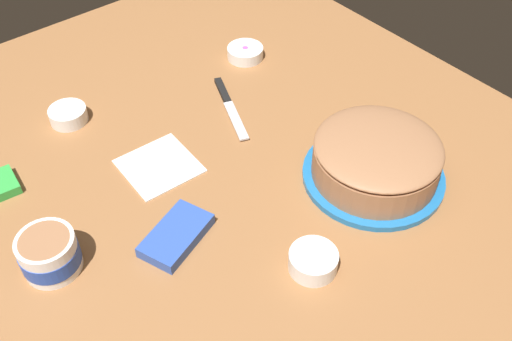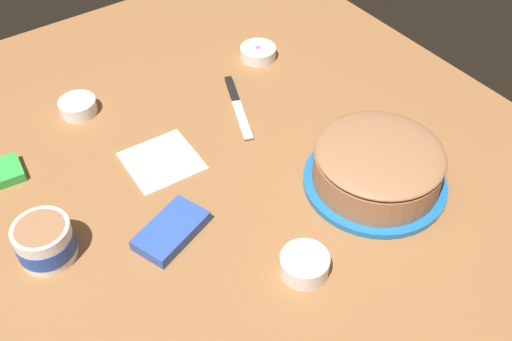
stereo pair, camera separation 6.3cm
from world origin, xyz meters
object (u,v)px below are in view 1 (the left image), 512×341
Objects in this scene: frosting_tub at (49,253)px; paper_napkin at (159,165)px; frosted_cake at (376,161)px; sprinkle_bowl_blue at (68,115)px; spreading_knife at (228,102)px; candy_box_lower at (176,235)px; sprinkle_bowl_rainbow at (245,52)px; sprinkle_bowl_yellow at (313,260)px.

frosting_tub reaches higher than paper_napkin.
frosted_cake is 0.71m from sprinkle_bowl_blue.
paper_napkin is (0.24, 0.08, -0.00)m from spreading_knife.
spreading_knife is at bearing -161.33° from candy_box_lower.
frosted_cake is 1.32× the size of spreading_knife.
sprinkle_bowl_rainbow is (-0.07, -0.52, -0.03)m from frosted_cake.
frosting_tub is at bearing 18.03° from spreading_knife.
candy_box_lower is 0.96× the size of paper_napkin.
sprinkle_bowl_yellow is at bearing 102.90° from sprinkle_bowl_blue.
sprinkle_bowl_rainbow is at bearing -156.38° from frosting_tub.
sprinkle_bowl_rainbow is 0.69m from sprinkle_bowl_yellow.
sprinkle_bowl_rainbow is at bearing -153.07° from paper_napkin.
sprinkle_bowl_yellow is at bearing 100.40° from paper_napkin.
frosting_tub is 0.76m from sprinkle_bowl_rainbow.
frosted_cake is at bearing 82.31° from sprinkle_bowl_rainbow.
spreading_knife is 0.20m from sprinkle_bowl_rainbow.
spreading_knife is at bearing -162.89° from paper_napkin.
frosting_tub is 0.75× the size of candy_box_lower.
paper_napkin is at bearing -79.60° from sprinkle_bowl_yellow.
sprinkle_bowl_blue is 0.92× the size of sprinkle_bowl_rainbow.
sprinkle_bowl_blue is at bearing -77.10° from sprinkle_bowl_yellow.
frosting_tub is 1.19× the size of sprinkle_bowl_yellow.
paper_napkin is at bearing -161.22° from frosting_tub.
spreading_knife is 2.39× the size of sprinkle_bowl_rainbow.
frosting_tub is 0.23m from candy_box_lower.
frosted_cake is at bearing 136.39° from paper_napkin.
frosted_cake is at bearing 125.31° from sprinkle_bowl_blue.
sprinkle_bowl_yellow reaches higher than candy_box_lower.
frosting_tub is 0.48m from sprinkle_bowl_yellow.
spreading_knife is at bearing -161.97° from frosting_tub.
sprinkle_bowl_yellow reaches higher than sprinkle_bowl_rainbow.
sprinkle_bowl_yellow is at bearing 70.37° from spreading_knife.
sprinkle_bowl_yellow reaches higher than spreading_knife.
frosting_tub is 0.57m from spreading_knife.
sprinkle_bowl_rainbow is 1.04× the size of sprinkle_bowl_yellow.
sprinkle_bowl_yellow is (0.26, 0.09, -0.03)m from frosted_cake.
sprinkle_bowl_blue is at bearing -120.56° from frosting_tub.
spreading_knife is at bearing 149.85° from sprinkle_bowl_blue.
candy_box_lower is at bearing -16.85° from frosted_cake.
frosted_cake reaches higher than sprinkle_bowl_blue.
frosted_cake reaches higher than spreading_knife.
frosting_tub is 0.72× the size of paper_napkin.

